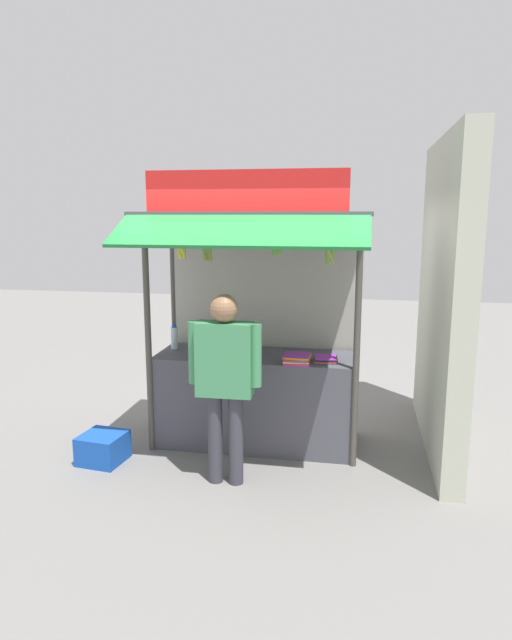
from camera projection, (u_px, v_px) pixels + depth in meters
name	position (u px, v px, depth m)	size (l,w,h in m)	color
ground_plane	(256.00, 442.00, 5.68)	(20.00, 20.00, 0.00)	slate
stall_counter	(256.00, 399.00, 5.60)	(1.96, 0.71, 0.92)	#4C4C56
stall_structure	(257.00, 285.00, 5.45)	(2.16, 1.51, 2.66)	#4C4742
water_bottle_back_right	(174.00, 337.00, 5.73)	(0.07, 0.07, 0.26)	silver
water_bottle_rear_center	(229.00, 342.00, 5.56)	(0.07, 0.07, 0.25)	silver
water_bottle_far_left	(208.00, 342.00, 5.60)	(0.06, 0.06, 0.23)	silver
magazine_stack_back_left	(297.00, 359.00, 5.20)	(0.27, 0.26, 0.08)	purple
magazine_stack_right	(326.00, 359.00, 5.27)	(0.23, 0.24, 0.04)	white
banana_bunch_inner_left	(277.00, 248.00, 4.82)	(0.11, 0.10, 0.25)	#332D23
banana_bunch_leftmost	(182.00, 251.00, 4.98)	(0.10, 0.10, 0.29)	#332D23
banana_bunch_rightmost	(208.00, 252.00, 4.94)	(0.11, 0.11, 0.31)	#332D23
banana_bunch_inner_right	(330.00, 255.00, 4.75)	(0.10, 0.11, 0.32)	#332D23
vendor_person	(225.00, 372.00, 4.66)	(0.63, 0.24, 1.65)	#383842
plastic_crate	(103.00, 448.00, 5.22)	(0.38, 0.38, 0.27)	#194CB2
neighbour_wall	(443.00, 298.00, 5.37)	(0.20, 2.40, 2.99)	#B7BCA6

